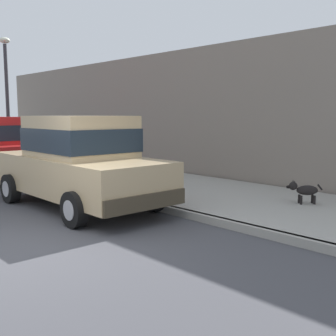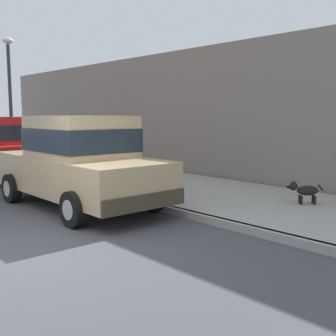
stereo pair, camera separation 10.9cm
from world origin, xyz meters
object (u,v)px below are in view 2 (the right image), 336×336
fire_hydrant (166,183)px  street_lamp (10,87)px  car_tan_sedan (79,161)px  dog_black (304,190)px

fire_hydrant → street_lamp: street_lamp is taller
car_tan_sedan → dog_black: bearing=-46.7°
dog_black → fire_hydrant: (-1.71, 2.30, 0.05)m
car_tan_sedan → dog_black: size_ratio=7.67×
dog_black → car_tan_sedan: bearing=133.3°
car_tan_sedan → street_lamp: 7.33m
car_tan_sedan → dog_black: car_tan_sedan is taller
car_tan_sedan → fire_hydrant: car_tan_sedan is taller
dog_black → street_lamp: street_lamp is taller
fire_hydrant → street_lamp: (-0.10, 8.01, 2.43)m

